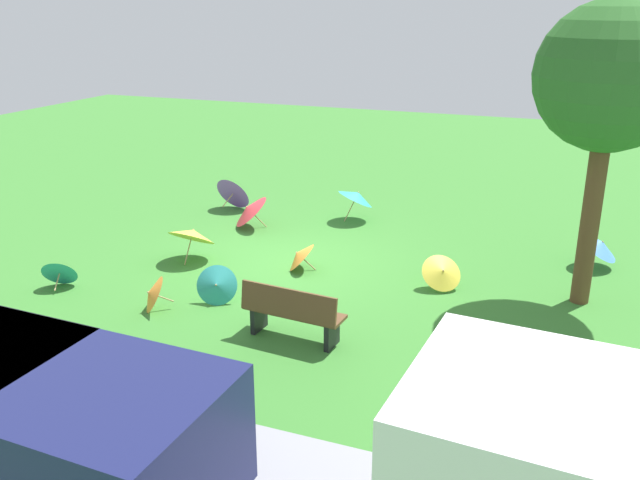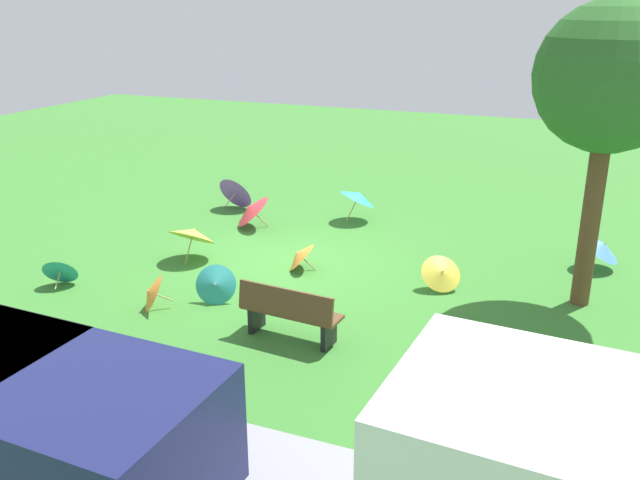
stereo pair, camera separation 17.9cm
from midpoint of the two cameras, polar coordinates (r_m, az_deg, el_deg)
name	(u,v)px [view 2 (the right image)]	position (r m, az deg, el deg)	size (l,w,h in m)	color
ground	(291,263)	(13.49, -2.11, -1.93)	(40.00, 40.00, 0.00)	#387A2D
road_strip	(28,478)	(8.42, -22.94, -18.10)	(40.00, 3.63, 0.01)	gray
park_bench	(289,312)	(10.31, -2.12, -6.16)	(1.64, 0.62, 0.90)	brown
shade_tree	(611,80)	(11.64, 23.84, 12.32)	(2.38, 2.38, 5.04)	brown
parasol_yellow_0	(442,273)	(12.30, 10.70, -2.73)	(0.94, 0.91, 0.64)	tan
parasol_orange_0	(150,293)	(11.68, -13.77, -4.35)	(0.72, 0.78, 0.64)	tan
parasol_teal_0	(61,270)	(13.18, -20.76, -2.38)	(0.76, 0.67, 0.60)	tan
parasol_purple_0	(237,191)	(17.02, -6.74, 4.13)	(1.02, 0.87, 0.90)	tan
parasol_teal_1	(359,196)	(15.91, 3.62, 3.75)	(1.22, 1.22, 0.89)	tan
parasol_yellow_1	(193,233)	(13.67, -10.36, 0.55)	(1.02, 0.99, 0.87)	tan
parasol_orange_1	(299,255)	(13.03, -1.39, -1.29)	(0.73, 0.81, 0.60)	tan
parasol_teal_3	(215,285)	(11.72, -8.44, -3.76)	(0.81, 0.68, 0.68)	tan
parasol_red_1	(250,209)	(15.50, -5.59, 2.62)	(1.17, 1.22, 0.82)	tan
parasol_blue_2	(602,246)	(14.14, 23.11, -0.49)	(0.89, 0.93, 0.77)	tan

